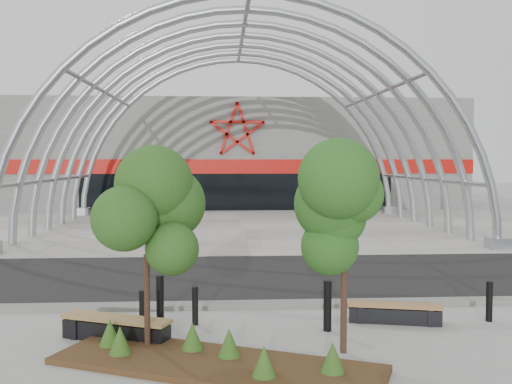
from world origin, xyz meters
name	(u,v)px	position (x,y,z in m)	size (l,w,h in m)	color
ground	(266,304)	(0.00, 0.00, 0.00)	(140.00, 140.00, 0.00)	#969691
road	(257,275)	(0.00, 3.50, 0.01)	(140.00, 7.00, 0.02)	black
forecourt	(243,228)	(0.00, 15.50, 0.02)	(60.00, 17.00, 0.04)	#A09C90
kerb	(266,304)	(0.00, -0.25, 0.06)	(60.00, 0.50, 0.12)	slate
arena_building	(235,155)	(0.00, 33.45, 3.99)	(34.00, 15.24, 8.00)	slate
vault_canopy	(243,228)	(0.00, 15.50, 0.02)	(20.80, 15.80, 20.36)	#9EA3A9
planting_bed	(212,358)	(-1.27, -4.24, 0.15)	(6.10, 4.00, 0.62)	#392914
street_tree_0	(146,215)	(-2.52, -3.28, 2.60)	(1.58, 1.58, 3.61)	black
street_tree_1	(345,214)	(1.20, -3.64, 2.64)	(1.55, 1.55, 3.68)	#321A14
bench_0	(116,329)	(-3.23, -2.68, 0.24)	(2.34, 1.36, 0.49)	black
bench_1	(395,314)	(2.75, -1.78, 0.21)	(2.11, 0.90, 0.43)	black
bollard_0	(143,314)	(-2.72, -2.46, 0.48)	(0.15, 0.15, 0.97)	black
bollard_1	(160,299)	(-2.48, -1.41, 0.53)	(0.17, 0.17, 1.06)	black
bollard_2	(195,306)	(-1.69, -1.67, 0.43)	(0.14, 0.14, 0.85)	black
bollard_3	(328,306)	(1.15, -2.28, 0.54)	(0.17, 0.17, 1.08)	black
bollard_4	(489,301)	(4.92, -1.79, 0.45)	(0.15, 0.15, 0.91)	black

